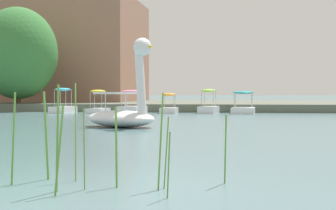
{
  "coord_description": "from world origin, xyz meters",
  "views": [
    {
      "loc": [
        1.88,
        -6.57,
        1.35
      ],
      "look_at": [
        -1.09,
        19.86,
        0.7
      ],
      "focal_mm": 53.13,
      "sensor_mm": 36.0,
      "label": 1
    }
  ],
  "objects_px": {
    "swan_boat": "(124,109)",
    "tree_willow_overhanging": "(18,53)",
    "pedal_boat_yellow": "(98,106)",
    "pedal_boat_lime": "(209,106)",
    "pedal_boat_teal": "(243,107)",
    "pedal_boat_orange": "(169,107)",
    "pedal_boat_cyan": "(63,106)",
    "pedal_boat_pink": "(132,106)"
  },
  "relations": [
    {
      "from": "pedal_boat_cyan",
      "to": "pedal_boat_teal",
      "type": "bearing_deg",
      "value": 1.86
    },
    {
      "from": "swan_boat",
      "to": "pedal_boat_teal",
      "type": "bearing_deg",
      "value": 69.06
    },
    {
      "from": "swan_boat",
      "to": "pedal_boat_lime",
      "type": "bearing_deg",
      "value": 77.86
    },
    {
      "from": "pedal_boat_teal",
      "to": "pedal_boat_orange",
      "type": "xyz_separation_m",
      "value": [
        -4.86,
        0.13,
        -0.07
      ]
    },
    {
      "from": "pedal_boat_pink",
      "to": "tree_willow_overhanging",
      "type": "height_order",
      "value": "tree_willow_overhanging"
    },
    {
      "from": "pedal_boat_pink",
      "to": "swan_boat",
      "type": "bearing_deg",
      "value": -80.8
    },
    {
      "from": "pedal_boat_yellow",
      "to": "pedal_boat_orange",
      "type": "bearing_deg",
      "value": 4.93
    },
    {
      "from": "pedal_boat_teal",
      "to": "swan_boat",
      "type": "bearing_deg",
      "value": -110.94
    },
    {
      "from": "pedal_boat_teal",
      "to": "tree_willow_overhanging",
      "type": "xyz_separation_m",
      "value": [
        -16.59,
        3.2,
        3.87
      ]
    },
    {
      "from": "swan_boat",
      "to": "pedal_boat_yellow",
      "type": "distance_m",
      "value": 13.92
    },
    {
      "from": "pedal_boat_teal",
      "to": "pedal_boat_pink",
      "type": "height_order",
      "value": "pedal_boat_pink"
    },
    {
      "from": "pedal_boat_teal",
      "to": "pedal_boat_cyan",
      "type": "xyz_separation_m",
      "value": [
        -11.94,
        -0.39,
        0.01
      ]
    },
    {
      "from": "swan_boat",
      "to": "tree_willow_overhanging",
      "type": "xyz_separation_m",
      "value": [
        -11.44,
        16.67,
        3.62
      ]
    },
    {
      "from": "pedal_boat_cyan",
      "to": "tree_willow_overhanging",
      "type": "distance_m",
      "value": 7.03
    },
    {
      "from": "pedal_boat_lime",
      "to": "tree_willow_overhanging",
      "type": "bearing_deg",
      "value": 167.72
    },
    {
      "from": "pedal_boat_teal",
      "to": "pedal_boat_lime",
      "type": "bearing_deg",
      "value": 178.11
    },
    {
      "from": "pedal_boat_lime",
      "to": "pedal_boat_teal",
      "type": "bearing_deg",
      "value": -1.89
    },
    {
      "from": "pedal_boat_teal",
      "to": "pedal_boat_cyan",
      "type": "height_order",
      "value": "pedal_boat_cyan"
    },
    {
      "from": "pedal_boat_lime",
      "to": "pedal_boat_pink",
      "type": "height_order",
      "value": "pedal_boat_lime"
    },
    {
      "from": "swan_boat",
      "to": "tree_willow_overhanging",
      "type": "height_order",
      "value": "tree_willow_overhanging"
    },
    {
      "from": "swan_boat",
      "to": "pedal_boat_teal",
      "type": "xyz_separation_m",
      "value": [
        5.16,
        13.47,
        -0.25
      ]
    },
    {
      "from": "pedal_boat_pink",
      "to": "pedal_boat_teal",
      "type": "bearing_deg",
      "value": 2.9
    },
    {
      "from": "pedal_boat_teal",
      "to": "pedal_boat_yellow",
      "type": "relative_size",
      "value": 1.26
    },
    {
      "from": "swan_boat",
      "to": "tree_willow_overhanging",
      "type": "relative_size",
      "value": 0.49
    },
    {
      "from": "swan_boat",
      "to": "pedal_boat_orange",
      "type": "height_order",
      "value": "swan_boat"
    },
    {
      "from": "pedal_boat_pink",
      "to": "pedal_boat_cyan",
      "type": "bearing_deg",
      "value": -179.77
    },
    {
      "from": "pedal_boat_lime",
      "to": "pedal_boat_orange",
      "type": "height_order",
      "value": "pedal_boat_lime"
    },
    {
      "from": "pedal_boat_yellow",
      "to": "tree_willow_overhanging",
      "type": "relative_size",
      "value": 0.28
    },
    {
      "from": "pedal_boat_orange",
      "to": "pedal_boat_yellow",
      "type": "height_order",
      "value": "pedal_boat_yellow"
    },
    {
      "from": "pedal_boat_orange",
      "to": "pedal_boat_cyan",
      "type": "bearing_deg",
      "value": -175.78
    },
    {
      "from": "pedal_boat_yellow",
      "to": "pedal_boat_teal",
      "type": "bearing_deg",
      "value": 1.63
    },
    {
      "from": "swan_boat",
      "to": "pedal_boat_lime",
      "type": "relative_size",
      "value": 1.55
    },
    {
      "from": "swan_boat",
      "to": "pedal_boat_orange",
      "type": "xyz_separation_m",
      "value": [
        0.29,
        13.61,
        -0.33
      ]
    },
    {
      "from": "tree_willow_overhanging",
      "to": "pedal_boat_cyan",
      "type": "bearing_deg",
      "value": -37.63
    },
    {
      "from": "pedal_boat_lime",
      "to": "swan_boat",
      "type": "bearing_deg",
      "value": -102.14
    },
    {
      "from": "pedal_boat_lime",
      "to": "pedal_boat_yellow",
      "type": "xyz_separation_m",
      "value": [
        -7.34,
        -0.35,
        -0.01
      ]
    },
    {
      "from": "swan_boat",
      "to": "pedal_boat_pink",
      "type": "distance_m",
      "value": 13.28
    },
    {
      "from": "swan_boat",
      "to": "tree_willow_overhanging",
      "type": "distance_m",
      "value": 20.54
    },
    {
      "from": "pedal_boat_pink",
      "to": "pedal_boat_yellow",
      "type": "xyz_separation_m",
      "value": [
        -2.3,
        0.1,
        -0.01
      ]
    },
    {
      "from": "pedal_boat_lime",
      "to": "pedal_boat_cyan",
      "type": "bearing_deg",
      "value": -177.28
    },
    {
      "from": "pedal_boat_lime",
      "to": "tree_willow_overhanging",
      "type": "xyz_separation_m",
      "value": [
        -14.35,
        3.12,
        3.87
      ]
    },
    {
      "from": "pedal_boat_orange",
      "to": "pedal_boat_yellow",
      "type": "distance_m",
      "value": 4.73
    }
  ]
}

